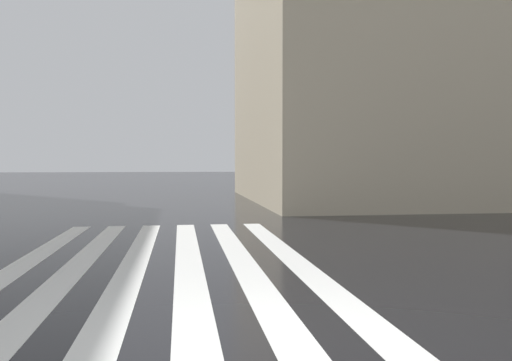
% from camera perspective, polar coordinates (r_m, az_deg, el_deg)
% --- Properties ---
extents(ground_plane, '(220.00, 220.00, 0.00)m').
position_cam_1_polar(ground_plane, '(5.58, 5.30, -17.52)').
color(ground_plane, black).
extents(zebra_crossing, '(13.00, 5.50, 0.01)m').
position_cam_1_polar(zebra_crossing, '(9.30, -10.51, -9.60)').
color(zebra_crossing, silver).
rests_on(zebra_crossing, ground_plane).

